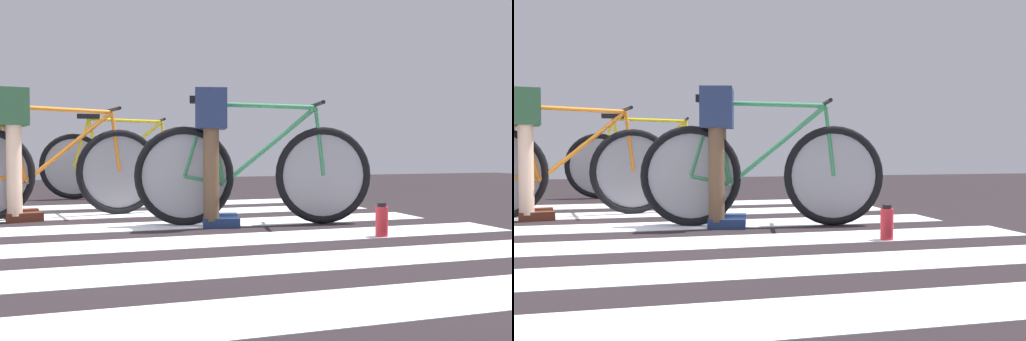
# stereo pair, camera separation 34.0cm
# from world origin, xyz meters

# --- Properties ---
(ground) EXTENTS (18.00, 14.00, 0.02)m
(ground) POSITION_xyz_m (0.00, 0.00, 0.01)
(ground) COLOR black
(crosswalk_markings) EXTENTS (5.46, 4.22, 0.00)m
(crosswalk_markings) POSITION_xyz_m (-0.01, 0.17, 0.02)
(crosswalk_markings) COLOR silver
(crosswalk_markings) RESTS_ON ground
(bicycle_1_of_3) EXTENTS (1.71, 0.56, 0.93)m
(bicycle_1_of_3) POSITION_xyz_m (1.15, 0.40, 0.41)
(bicycle_1_of_3) COLOR black
(bicycle_1_of_3) RESTS_ON ground
(cyclist_1_of_3) EXTENTS (0.38, 0.45, 0.98)m
(cyclist_1_of_3) POSITION_xyz_m (0.84, 0.47, 0.65)
(cyclist_1_of_3) COLOR brown
(cyclist_1_of_3) RESTS_ON ground
(bicycle_2_of_3) EXTENTS (1.72, 0.55, 0.93)m
(bicycle_2_of_3) POSITION_xyz_m (-0.25, 1.25, 0.41)
(bicycle_2_of_3) COLOR black
(bicycle_2_of_3) RESTS_ON ground
(cyclist_2_of_3) EXTENTS (0.38, 0.45, 1.01)m
(cyclist_2_of_3) POSITION_xyz_m (-0.56, 1.20, 0.68)
(cyclist_2_of_3) COLOR beige
(cyclist_2_of_3) RESTS_ON ground
(bicycle_3_of_3) EXTENTS (1.74, 0.52, 0.93)m
(bicycle_3_of_3) POSITION_xyz_m (0.38, 2.94, 0.41)
(bicycle_3_of_3) COLOR black
(bicycle_3_of_3) RESTS_ON ground
(water_bottle) EXTENTS (0.08, 0.08, 0.22)m
(water_bottle) POSITION_xyz_m (1.74, -0.38, 0.12)
(water_bottle) COLOR red
(water_bottle) RESTS_ON ground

